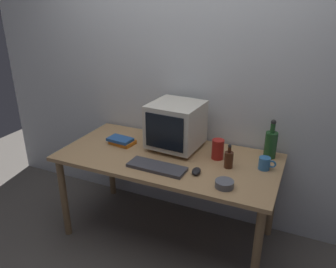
{
  "coord_description": "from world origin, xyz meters",
  "views": [
    {
      "loc": [
        0.93,
        -2.06,
        1.84
      ],
      "look_at": [
        0.0,
        0.0,
        0.91
      ],
      "focal_mm": 35.35,
      "sensor_mm": 36.0,
      "label": 1
    }
  ],
  "objects_px": {
    "crt_monitor": "(176,125)",
    "bottle_short": "(229,159)",
    "metal_canister": "(218,149)",
    "computer_mouse": "(196,171)",
    "keyboard": "(157,167)",
    "bottle_tall": "(271,144)",
    "cd_spindle": "(224,184)",
    "mug": "(265,163)",
    "book_stack": "(122,141)"
  },
  "relations": [
    {
      "from": "crt_monitor",
      "to": "cd_spindle",
      "type": "bearing_deg",
      "value": -39.33
    },
    {
      "from": "bottle_short",
      "to": "crt_monitor",
      "type": "bearing_deg",
      "value": 162.1
    },
    {
      "from": "bottle_tall",
      "to": "book_stack",
      "type": "relative_size",
      "value": 1.36
    },
    {
      "from": "crt_monitor",
      "to": "bottle_short",
      "type": "xyz_separation_m",
      "value": [
        0.47,
        -0.15,
        -0.13
      ]
    },
    {
      "from": "computer_mouse",
      "to": "bottle_short",
      "type": "bearing_deg",
      "value": 38.27
    },
    {
      "from": "bottle_tall",
      "to": "book_stack",
      "type": "height_order",
      "value": "bottle_tall"
    },
    {
      "from": "keyboard",
      "to": "bottle_short",
      "type": "bearing_deg",
      "value": 28.17
    },
    {
      "from": "bottle_short",
      "to": "metal_canister",
      "type": "xyz_separation_m",
      "value": [
        -0.11,
        0.11,
        0.01
      ]
    },
    {
      "from": "crt_monitor",
      "to": "mug",
      "type": "relative_size",
      "value": 3.41
    },
    {
      "from": "computer_mouse",
      "to": "mug",
      "type": "relative_size",
      "value": 0.83
    },
    {
      "from": "keyboard",
      "to": "bottle_tall",
      "type": "xyz_separation_m",
      "value": [
        0.69,
        0.51,
        0.1
      ]
    },
    {
      "from": "crt_monitor",
      "to": "metal_canister",
      "type": "height_order",
      "value": "crt_monitor"
    },
    {
      "from": "bottle_tall",
      "to": "cd_spindle",
      "type": "distance_m",
      "value": 0.6
    },
    {
      "from": "cd_spindle",
      "to": "metal_canister",
      "type": "bearing_deg",
      "value": 112.61
    },
    {
      "from": "book_stack",
      "to": "bottle_tall",
      "type": "bearing_deg",
      "value": 12.36
    },
    {
      "from": "mug",
      "to": "metal_canister",
      "type": "height_order",
      "value": "metal_canister"
    },
    {
      "from": "crt_monitor",
      "to": "cd_spindle",
      "type": "distance_m",
      "value": 0.69
    },
    {
      "from": "crt_monitor",
      "to": "mug",
      "type": "distance_m",
      "value": 0.73
    },
    {
      "from": "keyboard",
      "to": "mug",
      "type": "height_order",
      "value": "mug"
    },
    {
      "from": "metal_canister",
      "to": "book_stack",
      "type": "bearing_deg",
      "value": -174.98
    },
    {
      "from": "bottle_short",
      "to": "cd_spindle",
      "type": "distance_m",
      "value": 0.28
    },
    {
      "from": "computer_mouse",
      "to": "metal_canister",
      "type": "relative_size",
      "value": 0.67
    },
    {
      "from": "crt_monitor",
      "to": "book_stack",
      "type": "height_order",
      "value": "crt_monitor"
    },
    {
      "from": "bottle_tall",
      "to": "bottle_short",
      "type": "relative_size",
      "value": 1.68
    },
    {
      "from": "cd_spindle",
      "to": "metal_canister",
      "type": "distance_m",
      "value": 0.41
    },
    {
      "from": "book_stack",
      "to": "bottle_short",
      "type": "bearing_deg",
      "value": -2.25
    },
    {
      "from": "crt_monitor",
      "to": "metal_canister",
      "type": "bearing_deg",
      "value": -7.41
    },
    {
      "from": "mug",
      "to": "bottle_tall",
      "type": "bearing_deg",
      "value": 89.25
    },
    {
      "from": "keyboard",
      "to": "bottle_tall",
      "type": "distance_m",
      "value": 0.87
    },
    {
      "from": "computer_mouse",
      "to": "bottle_short",
      "type": "height_order",
      "value": "bottle_short"
    },
    {
      "from": "crt_monitor",
      "to": "cd_spindle",
      "type": "xyz_separation_m",
      "value": [
        0.52,
        -0.42,
        -0.17
      ]
    },
    {
      "from": "bottle_short",
      "to": "computer_mouse",
      "type": "bearing_deg",
      "value": -134.7
    },
    {
      "from": "crt_monitor",
      "to": "bottle_short",
      "type": "bearing_deg",
      "value": -17.9
    },
    {
      "from": "crt_monitor",
      "to": "cd_spindle",
      "type": "height_order",
      "value": "crt_monitor"
    },
    {
      "from": "book_stack",
      "to": "metal_canister",
      "type": "xyz_separation_m",
      "value": [
        0.79,
        0.07,
        0.05
      ]
    },
    {
      "from": "crt_monitor",
      "to": "bottle_tall",
      "type": "xyz_separation_m",
      "value": [
        0.71,
        0.13,
        -0.08
      ]
    },
    {
      "from": "bottle_tall",
      "to": "metal_canister",
      "type": "bearing_deg",
      "value": -152.76
    },
    {
      "from": "cd_spindle",
      "to": "metal_canister",
      "type": "xyz_separation_m",
      "value": [
        -0.16,
        0.38,
        0.05
      ]
    },
    {
      "from": "keyboard",
      "to": "mug",
      "type": "relative_size",
      "value": 3.5
    },
    {
      "from": "computer_mouse",
      "to": "mug",
      "type": "distance_m",
      "value": 0.49
    },
    {
      "from": "crt_monitor",
      "to": "bottle_short",
      "type": "distance_m",
      "value": 0.51
    },
    {
      "from": "crt_monitor",
      "to": "cd_spindle",
      "type": "relative_size",
      "value": 3.41
    },
    {
      "from": "book_stack",
      "to": "mug",
      "type": "bearing_deg",
      "value": 2.1
    },
    {
      "from": "bottle_tall",
      "to": "book_stack",
      "type": "distance_m",
      "value": 1.17
    },
    {
      "from": "bottle_tall",
      "to": "mug",
      "type": "bearing_deg",
      "value": -90.75
    },
    {
      "from": "crt_monitor",
      "to": "keyboard",
      "type": "height_order",
      "value": "crt_monitor"
    },
    {
      "from": "crt_monitor",
      "to": "computer_mouse",
      "type": "height_order",
      "value": "crt_monitor"
    },
    {
      "from": "computer_mouse",
      "to": "bottle_tall",
      "type": "height_order",
      "value": "bottle_tall"
    },
    {
      "from": "metal_canister",
      "to": "computer_mouse",
      "type": "bearing_deg",
      "value": -102.96
    },
    {
      "from": "book_stack",
      "to": "cd_spindle",
      "type": "height_order",
      "value": "book_stack"
    }
  ]
}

